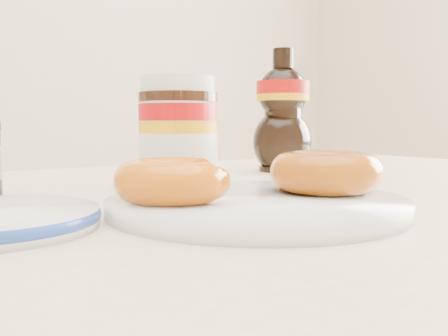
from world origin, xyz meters
TOP-DOWN VIEW (x-y plane):
  - dining_table at (0.00, 0.10)m, footprint 1.40×0.90m
  - plate at (-0.06, 0.02)m, footprint 0.26×0.26m
  - donut_bitten at (-0.13, 0.04)m, footprint 0.12×0.12m
  - donut_whole at (0.02, 0.01)m, footprint 0.12×0.12m
  - nutella_jar at (-0.04, 0.20)m, footprint 0.09×0.09m
  - syrup_bottle at (0.21, 0.30)m, footprint 0.11×0.09m

SIDE VIEW (x-z plane):
  - dining_table at x=0.00m, z-range 0.29..1.04m
  - plate at x=-0.06m, z-range 0.75..0.76m
  - donut_bitten at x=-0.13m, z-range 0.76..0.80m
  - donut_whole at x=0.02m, z-range 0.76..0.80m
  - nutella_jar at x=-0.04m, z-range 0.76..0.89m
  - syrup_bottle at x=0.21m, z-range 0.75..0.95m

